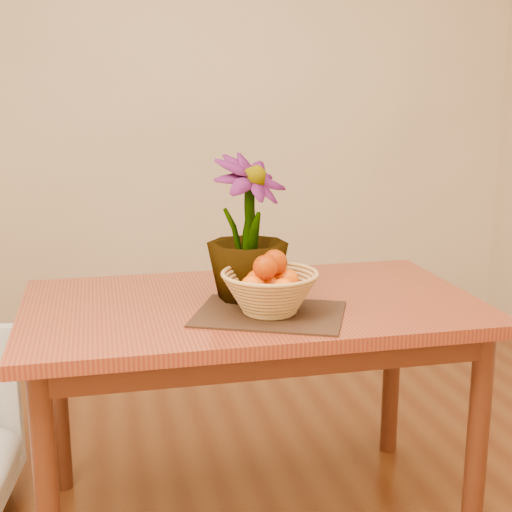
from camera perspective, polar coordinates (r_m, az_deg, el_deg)
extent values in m
cube|color=#FEE5C1|center=(4.05, -6.38, 12.56)|extent=(4.00, 0.02, 2.70)
cube|color=brown|center=(2.22, -0.34, -4.07)|extent=(1.40, 0.80, 0.04)
cube|color=#451E10|center=(2.24, -0.33, -5.54)|extent=(1.28, 0.68, 0.08)
cylinder|color=#451E10|center=(2.04, -16.38, -17.82)|extent=(0.06, 0.06, 0.71)
cylinder|color=#451E10|center=(2.30, 17.27, -14.18)|extent=(0.06, 0.06, 0.71)
cylinder|color=#451E10|center=(2.61, -15.54, -10.64)|extent=(0.06, 0.06, 0.71)
cylinder|color=#451E10|center=(2.82, 10.80, -8.59)|extent=(0.06, 0.06, 0.71)
cube|color=#331E12|center=(2.08, 1.10, -4.65)|extent=(0.51, 0.46, 0.01)
cylinder|color=tan|center=(2.07, 1.10, -4.46)|extent=(0.14, 0.14, 0.01)
sphere|color=#FF6904|center=(2.05, 1.11, -2.47)|extent=(0.06, 0.06, 0.06)
sphere|color=#FF6904|center=(2.09, 2.43, -2.02)|extent=(0.07, 0.07, 0.07)
sphere|color=#FF6904|center=(2.10, 0.07, -2.02)|extent=(0.07, 0.07, 0.07)
sphere|color=#FF6904|center=(2.01, -0.26, -2.57)|extent=(0.07, 0.07, 0.07)
sphere|color=#FF6904|center=(2.01, 2.20, -2.75)|extent=(0.07, 0.07, 0.07)
sphere|color=#FF6904|center=(2.06, 1.49, -0.50)|extent=(0.07, 0.07, 0.07)
sphere|color=#FF6904|center=(2.01, 0.74, -0.91)|extent=(0.07, 0.07, 0.07)
sphere|color=#FF6904|center=(2.06, 1.49, -0.50)|extent=(0.07, 0.07, 0.07)
sphere|color=#FF6904|center=(2.01, 0.74, -0.91)|extent=(0.07, 0.07, 0.07)
imported|color=#174915|center=(2.17, -0.69, 2.20)|extent=(0.35, 0.35, 0.45)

